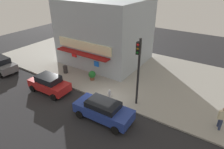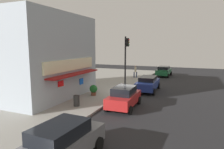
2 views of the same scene
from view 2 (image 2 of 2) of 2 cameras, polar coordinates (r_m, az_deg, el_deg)
ground_plane at (r=21.20m, az=4.31°, el=-4.90°), size 54.87×54.87×0.00m
sidewalk at (r=23.94m, az=-10.51°, el=-3.35°), size 36.58×12.88×0.13m
corner_building at (r=20.17m, az=-21.14°, el=4.94°), size 9.31×8.89×7.43m
traffic_light at (r=23.38m, az=4.03°, el=5.64°), size 0.32×0.58×5.72m
fire_hydrant at (r=21.39m, az=2.75°, el=-3.40°), size 0.48×0.24×0.76m
trash_can at (r=15.98m, az=-10.02°, el=-7.33°), size 0.48×0.48×0.83m
pedestrian at (r=29.79m, az=6.65°, el=1.01°), size 0.59×0.55×1.78m
potted_plant_by_doorway at (r=19.06m, az=-5.29°, el=-4.28°), size 0.74×0.74×1.00m
parked_car_blue at (r=21.69m, az=10.12°, el=-2.49°), size 4.60×2.12×1.55m
parked_car_grey at (r=8.85m, az=-14.42°, el=-18.43°), size 4.49×2.20×1.66m
parked_car_green at (r=32.80m, az=14.46°, el=0.95°), size 4.11×2.20×1.57m
parked_car_red at (r=15.67m, az=3.40°, el=-6.41°), size 4.06×2.09×1.65m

